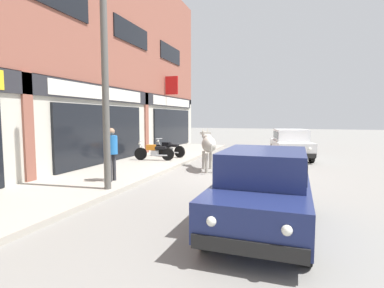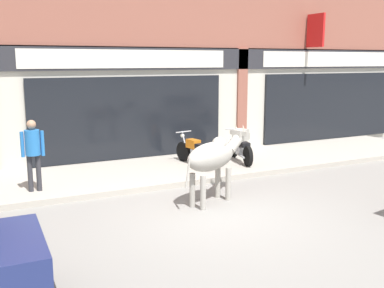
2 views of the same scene
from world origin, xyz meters
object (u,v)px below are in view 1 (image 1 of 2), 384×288
Objects in this scene: motorcycle_0 at (154,152)px; pedestrian at (112,149)px; car_0 at (291,142)px; utility_pole at (105,67)px; cow at (208,145)px; car_1 at (263,185)px; motorcycle_1 at (169,149)px.

motorcycle_0 is 1.12× the size of pedestrian.
motorcycle_0 is 4.46m from pedestrian.
car_0 is at bearing -58.98° from motorcycle_0.
car_0 is at bearing -27.92° from utility_pole.
car_0 is at bearing -32.96° from pedestrian.
pedestrian is at bearing 148.48° from cow.
motorcycle_0 is (0.98, 2.78, -0.48)m from cow.
cow reaches higher than motorcycle_0.
motorcycle_0 is at bearing 39.28° from car_1.
utility_pole is at bearing -153.59° from pedestrian.
cow is 0.55× the size of car_1.
car_1 is at bearing 177.40° from car_0.
pedestrian reaches higher than car_1.
motorcycle_0 is at bearing 121.02° from car_0.
utility_pole is at bearing -167.64° from motorcycle_0.
cow is at bearing 145.97° from car_0.
car_1 is 5.13m from pedestrian.
utility_pole is at bearing -171.37° from motorcycle_1.
utility_pole is at bearing 73.27° from car_1.
motorcycle_1 is 5.77m from pedestrian.
car_1 reaches higher than motorcycle_1.
motorcycle_1 is at bearing 48.58° from cow.
pedestrian is at bearing -170.83° from motorcycle_0.
cow is 0.31× the size of utility_pole.
car_0 is 2.37× the size of pedestrian.
pedestrian is (-7.85, 5.09, 0.31)m from car_0.
utility_pole reaches higher than motorcycle_0.
car_1 is 9.44m from motorcycle_1.
car_1 is (-10.02, 0.46, 0.00)m from car_0.
car_1 is 5.06m from utility_pole.
car_1 is 0.56× the size of utility_pole.
car_0 is 6.05m from motorcycle_1.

